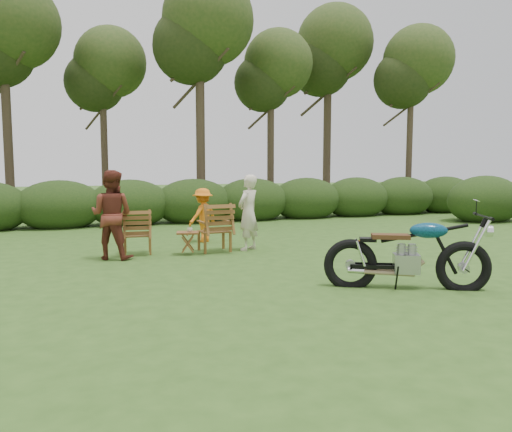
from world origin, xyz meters
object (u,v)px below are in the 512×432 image
object	(u,v)px
lawn_chair_left	(138,254)
side_table	(188,243)
adult_a	(248,250)
lawn_chair_right	(215,251)
child	(203,242)
motorcycle	(405,288)
cup	(190,230)
adult_b	(113,259)

from	to	relation	value
lawn_chair_left	side_table	xyz separation A→B (m)	(0.95, -0.46, 0.23)
lawn_chair_left	adult_a	xyz separation A→B (m)	(2.29, -0.36, 0.00)
lawn_chair_right	child	size ratio (longest dim) A/B	0.80
lawn_chair_left	motorcycle	bearing A→B (deg)	134.68
child	adult_a	bearing A→B (deg)	82.22
side_table	cup	world-z (taller)	cup
lawn_chair_right	side_table	bearing A→B (deg)	15.46
motorcycle	cup	xyz separation A→B (m)	(-2.39, 3.83, 0.51)
side_table	child	size ratio (longest dim) A/B	0.37
lawn_chair_right	adult_b	xyz separation A→B (m)	(-2.09, -0.14, 0.00)
cup	child	size ratio (longest dim) A/B	0.08
child	cup	bearing A→B (deg)	35.43
lawn_chair_right	motorcycle	bearing A→B (deg)	111.99
motorcycle	lawn_chair_right	world-z (taller)	motorcycle
lawn_chair_right	side_table	xyz separation A→B (m)	(-0.62, -0.20, 0.23)
lawn_chair_right	adult_b	bearing A→B (deg)	1.61
lawn_chair_right	lawn_chair_left	bearing A→B (deg)	-11.67
lawn_chair_right	lawn_chair_left	xyz separation A→B (m)	(-1.57, 0.26, 0.00)
lawn_chair_right	adult_a	size ratio (longest dim) A/B	0.63
motorcycle	cup	size ratio (longest dim) A/B	21.05
side_table	lawn_chair_left	bearing A→B (deg)	154.21
child	motorcycle	bearing A→B (deg)	76.21
adult_a	side_table	bearing A→B (deg)	-31.97
cup	lawn_chair_right	bearing A→B (deg)	20.77
side_table	adult_b	world-z (taller)	adult_b
lawn_chair_right	cup	bearing A→B (deg)	18.62
lawn_chair_left	child	size ratio (longest dim) A/B	0.72
lawn_chair_right	child	distance (m)	1.35
motorcycle	lawn_chair_right	xyz separation A→B (m)	(-1.82, 4.05, 0.00)
cup	child	distance (m)	1.78
adult_a	child	xyz separation A→B (m)	(-0.63, 1.44, 0.00)
motorcycle	lawn_chair_right	size ratio (longest dim) A/B	2.24
lawn_chair_left	adult_b	bearing A→B (deg)	43.78
cup	adult_a	world-z (taller)	adult_a
side_table	adult_a	size ratio (longest dim) A/B	0.29
adult_b	child	xyz separation A→B (m)	(2.18, 1.49, 0.00)
lawn_chair_right	child	xyz separation A→B (m)	(0.09, 1.35, 0.00)
motorcycle	side_table	bearing A→B (deg)	149.73
cup	child	bearing A→B (deg)	66.91
cup	motorcycle	bearing A→B (deg)	-58.03
motorcycle	side_table	size ratio (longest dim) A/B	4.86
cup	adult_b	xyz separation A→B (m)	(-1.52, 0.08, -0.51)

